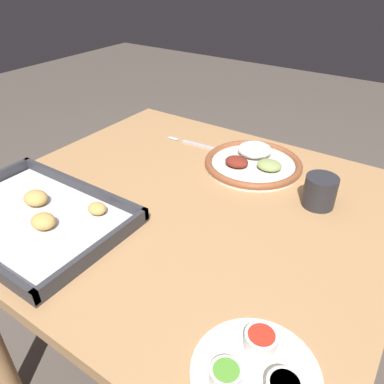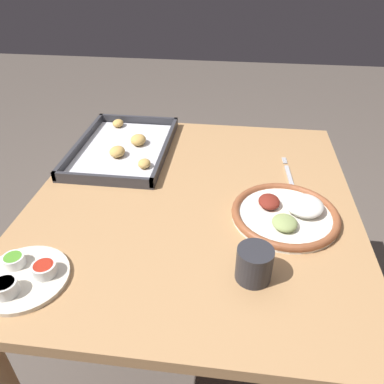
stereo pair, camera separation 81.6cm
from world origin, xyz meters
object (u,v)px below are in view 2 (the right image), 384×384
Objects in this scene: fork at (290,178)px; drinking_cup at (254,264)px; dinner_plate at (287,213)px; saucer_plate at (23,276)px; baking_tray at (124,148)px.

fork is 2.93× the size of drinking_cup.
fork is at bearing -15.54° from drinking_cup.
fork is (0.19, -0.03, -0.01)m from dinner_plate.
drinking_cup is at bearing -81.60° from saucer_plate.
saucer_plate is 0.58m from baking_tray.
baking_tray is (0.57, -0.05, -0.00)m from saucer_plate.
drinking_cup reaches higher than saucer_plate.
baking_tray is (0.11, 0.53, 0.01)m from fork.
saucer_plate is 0.47m from drinking_cup.
saucer_plate reaches higher than fork.
drinking_cup reaches higher than baking_tray.
dinner_plate reaches higher than baking_tray.
drinking_cup is at bearing 158.02° from dinner_plate.
saucer_plate is 2.46× the size of drinking_cup.
dinner_plate is at bearing -63.13° from saucer_plate.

